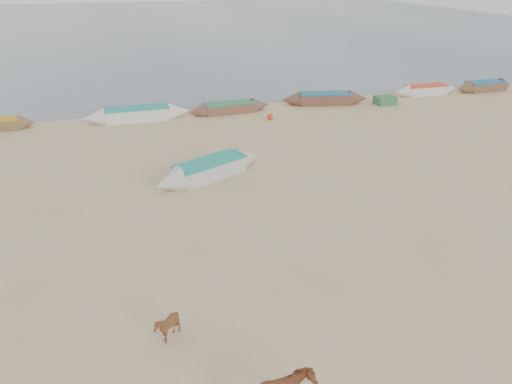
{
  "coord_description": "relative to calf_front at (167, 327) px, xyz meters",
  "views": [
    {
      "loc": [
        -5.98,
        -14.97,
        10.14
      ],
      "look_at": [
        0.0,
        4.0,
        1.0
      ],
      "focal_mm": 35.0,
      "sensor_mm": 36.0,
      "label": 1
    }
  ],
  "objects": [
    {
      "name": "waterline_canoes",
      "position": [
        5.46,
        23.34,
        -0.04
      ],
      "size": [
        55.61,
        2.76,
        0.98
      ],
      "color": "brown",
      "rests_on": "ground"
    },
    {
      "name": "ground",
      "position": [
        4.98,
        3.13,
        -0.48
      ],
      "size": [
        140.0,
        140.0,
        0.0
      ],
      "primitive_type": "plane",
      "color": "tan",
      "rests_on": "ground"
    },
    {
      "name": "calf_front",
      "position": [
        0.0,
        0.0,
        0.0
      ],
      "size": [
        0.89,
        0.8,
        0.96
      ],
      "primitive_type": "imported",
      "rotation": [
        0.0,
        0.0,
        -1.54
      ],
      "color": "#58341C",
      "rests_on": "ground"
    },
    {
      "name": "sea",
      "position": [
        4.98,
        85.13,
        -0.47
      ],
      "size": [
        160.0,
        160.0,
        0.0
      ],
      "primitive_type": "plane",
      "color": "slate",
      "rests_on": "ground"
    },
    {
      "name": "near_canoe",
      "position": [
        3.93,
        11.74,
        -0.02
      ],
      "size": [
        6.54,
        4.05,
        0.92
      ],
      "primitive_type": null,
      "rotation": [
        0.0,
        0.0,
        0.44
      ],
      "color": "beige",
      "rests_on": "ground"
    },
    {
      "name": "beach_clutter",
      "position": [
        9.06,
        22.92,
        -0.18
      ],
      "size": [
        43.53,
        4.84,
        0.64
      ],
      "color": "#2B5F2A",
      "rests_on": "ground"
    }
  ]
}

